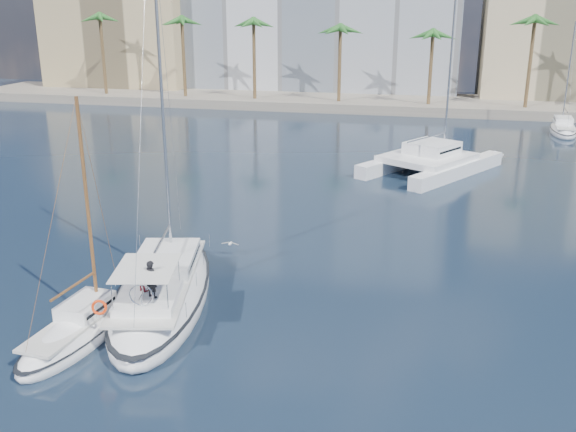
# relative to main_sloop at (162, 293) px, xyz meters

# --- Properties ---
(ground) EXTENTS (160.00, 160.00, 0.00)m
(ground) POSITION_rel_main_sloop_xyz_m (5.45, 1.85, -0.56)
(ground) COLOR black
(ground) RESTS_ON ground
(quay) EXTENTS (120.00, 14.00, 1.20)m
(quay) POSITION_rel_main_sloop_xyz_m (5.45, 62.85, 0.04)
(quay) COLOR gray
(quay) RESTS_ON ground
(building_tan_left) EXTENTS (22.00, 14.00, 22.00)m
(building_tan_left) POSITION_rel_main_sloop_xyz_m (-36.55, 70.85, 10.44)
(building_tan_left) COLOR tan
(building_tan_left) RESTS_ON ground
(building_beige) EXTENTS (20.00, 14.00, 20.00)m
(building_beige) POSITION_rel_main_sloop_xyz_m (27.45, 71.85, 9.44)
(building_beige) COLOR beige
(building_beige) RESTS_ON ground
(palm_left) EXTENTS (3.60, 3.60, 12.30)m
(palm_left) POSITION_rel_main_sloop_xyz_m (-28.55, 58.85, 9.72)
(palm_left) COLOR brown
(palm_left) RESTS_ON ground
(palm_centre) EXTENTS (3.60, 3.60, 12.30)m
(palm_centre) POSITION_rel_main_sloop_xyz_m (5.45, 58.85, 9.72)
(palm_centre) COLOR brown
(palm_centre) RESTS_ON ground
(main_sloop) EXTENTS (6.89, 13.52, 19.19)m
(main_sloop) POSITION_rel_main_sloop_xyz_m (0.00, 0.00, 0.00)
(main_sloop) COLOR white
(main_sloop) RESTS_ON ground
(small_sloop) EXTENTS (2.88, 7.48, 10.52)m
(small_sloop) POSITION_rel_main_sloop_xyz_m (-2.04, -3.95, -0.16)
(small_sloop) COLOR white
(small_sloop) RESTS_ON ground
(catamaran) EXTENTS (11.93, 14.06, 18.32)m
(catamaran) POSITION_rel_main_sloop_xyz_m (11.65, 28.24, 0.60)
(catamaran) COLOR white
(catamaran) RESTS_ON ground
(seagull) EXTENTS (1.00, 0.43, 0.19)m
(seagull) POSITION_rel_main_sloop_xyz_m (1.23, 6.45, 0.17)
(seagull) COLOR silver
(seagull) RESTS_ON ground
(moored_yacht_a) EXTENTS (3.37, 9.52, 11.90)m
(moored_yacht_a) POSITION_rel_main_sloop_xyz_m (25.45, 48.85, -0.56)
(moored_yacht_a) COLOR white
(moored_yacht_a) RESTS_ON ground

